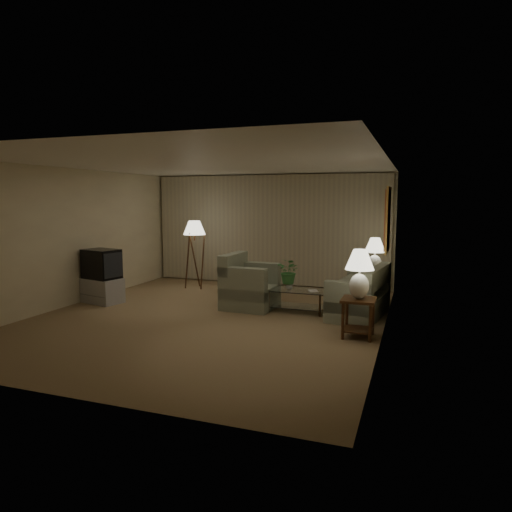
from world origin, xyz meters
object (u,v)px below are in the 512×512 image
at_px(table_lamp_far, 375,252).
at_px(vase, 289,286).
at_px(side_table_far, 374,283).
at_px(ottoman, 245,287).
at_px(sofa, 359,296).
at_px(crt_tv, 101,264).
at_px(floor_lamp, 195,253).
at_px(side_table_near, 358,311).
at_px(coffee_table, 297,297).
at_px(tv_cabinet, 103,290).
at_px(armchair, 250,287).
at_px(table_lamp_near, 360,270).

distance_m(table_lamp_far, vase, 2.04).
xyz_separation_m(side_table_far, ottoman, (-2.63, -0.52, -0.17)).
bearing_deg(sofa, side_table_far, -179.24).
bearing_deg(table_lamp_far, crt_tv, -159.55).
xyz_separation_m(floor_lamp, vase, (2.69, -1.41, -0.35)).
xyz_separation_m(side_table_near, coffee_table, (-1.28, 1.25, -0.13)).
bearing_deg(floor_lamp, ottoman, -21.32).
relative_size(side_table_far, ottoman, 0.91).
relative_size(sofa, table_lamp_far, 2.53).
relative_size(side_table_near, coffee_table, 0.54).
xyz_separation_m(crt_tv, vase, (3.77, 0.59, -0.31)).
height_order(side_table_far, tv_cabinet, side_table_far).
relative_size(armchair, table_lamp_far, 1.47).
height_order(side_table_far, table_lamp_near, table_lamp_near).
xyz_separation_m(sofa, vase, (-1.28, -0.10, 0.13)).
bearing_deg(side_table_far, vase, -136.63).
distance_m(side_table_near, table_lamp_far, 2.67).
distance_m(sofa, tv_cabinet, 5.10).
relative_size(side_table_far, crt_tv, 0.77).
xyz_separation_m(tv_cabinet, ottoman, (2.57, 1.42, -0.03)).
bearing_deg(floor_lamp, armchair, -36.36).
distance_m(sofa, table_lamp_near, 1.52).
height_order(side_table_far, crt_tv, crt_tv).
xyz_separation_m(table_lamp_near, ottoman, (-2.63, 2.08, -0.82)).
bearing_deg(side_table_far, table_lamp_far, 0.00).
bearing_deg(coffee_table, sofa, 5.06).
bearing_deg(armchair, sofa, -85.22).
xyz_separation_m(sofa, table_lamp_near, (0.15, -1.35, 0.69)).
bearing_deg(ottoman, floor_lamp, 158.68).
distance_m(table_lamp_far, coffee_table, 2.00).
bearing_deg(coffee_table, vase, -180.00).
distance_m(table_lamp_far, floor_lamp, 4.12).
bearing_deg(ottoman, crt_tv, -151.15).
relative_size(sofa, armchair, 1.73).
relative_size(floor_lamp, vase, 11.67).
distance_m(sofa, floor_lamp, 4.21).
xyz_separation_m(table_lamp_near, table_lamp_far, (0.00, 2.60, -0.02)).
relative_size(sofa, side_table_far, 3.03).
relative_size(table_lamp_near, crt_tv, 0.96).
xyz_separation_m(armchair, table_lamp_far, (2.21, 1.35, 0.61)).
distance_m(table_lamp_near, tv_cabinet, 5.30).
height_order(table_lamp_near, coffee_table, table_lamp_near).
xyz_separation_m(sofa, floor_lamp, (-3.97, 1.31, 0.48)).
bearing_deg(floor_lamp, table_lamp_near, -32.87).
bearing_deg(ottoman, vase, -34.70).
bearing_deg(sofa, vase, -77.93).
distance_m(table_lamp_near, ottoman, 3.45).
relative_size(armchair, side_table_far, 1.75).
bearing_deg(crt_tv, side_table_near, 5.77).
xyz_separation_m(tv_cabinet, vase, (3.77, 0.59, 0.23)).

